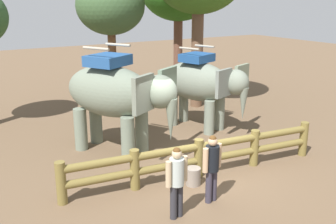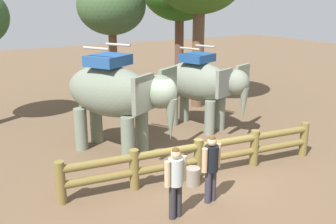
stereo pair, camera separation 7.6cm
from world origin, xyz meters
name	(u,v)px [view 1 (the left image)]	position (x,y,z in m)	size (l,w,h in m)	color
ground_plane	(194,174)	(0.00, 0.00, 0.00)	(60.00, 60.00, 0.00)	brown
log_fence	(199,155)	(0.00, -0.18, 0.61)	(7.37, 1.08, 1.05)	brown
elephant_near_left	(116,94)	(-1.16, 2.49, 1.85)	(3.12, 3.83, 3.29)	slate
elephant_center	(201,84)	(2.39, 3.08, 1.67)	(2.48, 3.55, 2.98)	slate
tourist_woman_in_black	(177,178)	(-1.59, -1.62, 0.95)	(0.57, 0.36, 1.64)	#2B2B31
tourist_man_in_blue	(212,164)	(-0.52, -1.44, 0.95)	(0.57, 0.38, 1.65)	#34303E
tree_far_left	(110,7)	(0.79, 7.32, 4.25)	(2.81, 2.81, 5.50)	brown
feed_bucket	(193,176)	(-0.40, -0.52, 0.23)	(0.38, 0.38, 0.46)	gray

